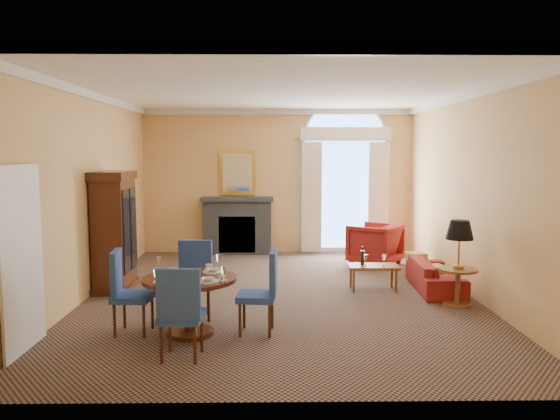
{
  "coord_description": "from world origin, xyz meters",
  "views": [
    {
      "loc": [
        -0.14,
        -8.48,
        2.26
      ],
      "look_at": [
        0.0,
        0.5,
        1.3
      ],
      "focal_mm": 35.0,
      "sensor_mm": 36.0,
      "label": 1
    }
  ],
  "objects_px": {
    "armchair": "(375,244)",
    "coffee_table": "(373,267)",
    "side_table": "(459,251)",
    "dining_table": "(190,292)",
    "sofa": "(435,275)",
    "armoire": "(114,233)"
  },
  "relations": [
    {
      "from": "armchair",
      "to": "side_table",
      "type": "bearing_deg",
      "value": 48.52
    },
    {
      "from": "armoire",
      "to": "sofa",
      "type": "relative_size",
      "value": 1.17
    },
    {
      "from": "coffee_table",
      "to": "side_table",
      "type": "distance_m",
      "value": 1.49
    },
    {
      "from": "dining_table",
      "to": "side_table",
      "type": "xyz_separation_m",
      "value": [
        3.75,
        1.23,
        0.27
      ]
    },
    {
      "from": "armoire",
      "to": "sofa",
      "type": "xyz_separation_m",
      "value": [
        5.27,
        -0.13,
        -0.69
      ]
    },
    {
      "from": "armchair",
      "to": "coffee_table",
      "type": "relative_size",
      "value": 1.1
    },
    {
      "from": "sofa",
      "to": "armchair",
      "type": "xyz_separation_m",
      "value": [
        -0.61,
        2.02,
        0.17
      ]
    },
    {
      "from": "side_table",
      "to": "sofa",
      "type": "bearing_deg",
      "value": 93.05
    },
    {
      "from": "armoire",
      "to": "dining_table",
      "type": "bearing_deg",
      "value": -55.61
    },
    {
      "from": "armoire",
      "to": "coffee_table",
      "type": "bearing_deg",
      "value": -1.72
    },
    {
      "from": "armchair",
      "to": "coffee_table",
      "type": "height_order",
      "value": "armchair"
    },
    {
      "from": "dining_table",
      "to": "coffee_table",
      "type": "xyz_separation_m",
      "value": [
        2.67,
        2.17,
        -0.16
      ]
    },
    {
      "from": "sofa",
      "to": "coffee_table",
      "type": "height_order",
      "value": "coffee_table"
    },
    {
      "from": "armchair",
      "to": "dining_table",
      "type": "bearing_deg",
      "value": -0.54
    },
    {
      "from": "dining_table",
      "to": "side_table",
      "type": "distance_m",
      "value": 3.95
    },
    {
      "from": "coffee_table",
      "to": "side_table",
      "type": "relative_size",
      "value": 0.67
    },
    {
      "from": "dining_table",
      "to": "armchair",
      "type": "bearing_deg",
      "value": 53.6
    },
    {
      "from": "armoire",
      "to": "coffee_table",
      "type": "height_order",
      "value": "armoire"
    },
    {
      "from": "dining_table",
      "to": "coffee_table",
      "type": "distance_m",
      "value": 3.44
    },
    {
      "from": "armoire",
      "to": "side_table",
      "type": "relative_size",
      "value": 1.57
    },
    {
      "from": "armchair",
      "to": "coffee_table",
      "type": "xyz_separation_m",
      "value": [
        -0.42,
        -2.02,
        -0.03
      ]
    },
    {
      "from": "dining_table",
      "to": "side_table",
      "type": "height_order",
      "value": "side_table"
    }
  ]
}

